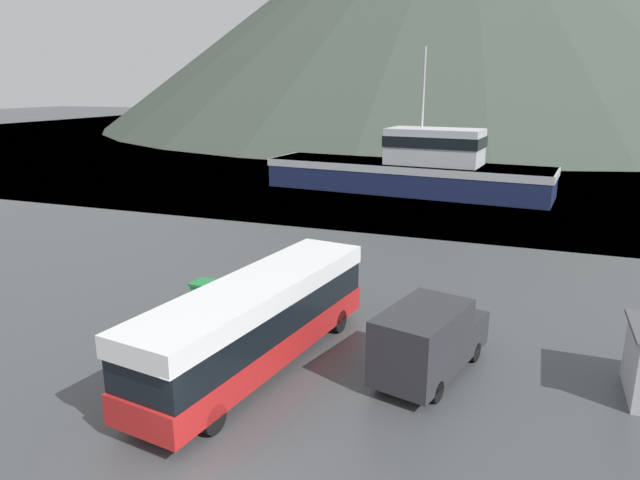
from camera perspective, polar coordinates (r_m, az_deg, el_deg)
water_surface at (r=155.58m, az=18.60°, el=10.99°), size 240.00×240.00×0.00m
tour_bus at (r=19.74m, az=-6.23°, el=-7.82°), size 4.04×11.41×3.13m
delivery_van at (r=19.52m, az=10.82°, el=-9.70°), size 3.31×5.65×2.53m
fishing_boat at (r=52.65m, az=9.16°, el=7.06°), size 26.17×8.36×12.63m
storage_bin at (r=25.79m, az=-11.10°, el=-5.28°), size 1.38×1.03×1.09m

